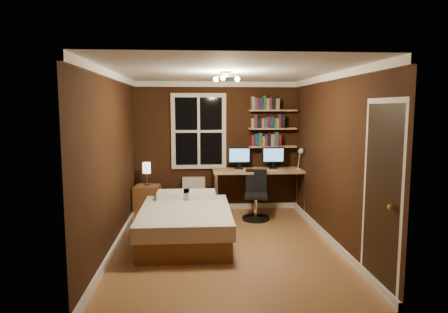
{
  "coord_description": "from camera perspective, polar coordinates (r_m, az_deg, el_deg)",
  "views": [
    {
      "loc": [
        -0.43,
        -5.67,
        2.01
      ],
      "look_at": [
        0.02,
        0.45,
        1.25
      ],
      "focal_mm": 32.0,
      "sensor_mm": 36.0,
      "label": 1
    }
  ],
  "objects": [
    {
      "name": "monitor_left",
      "position": [
        7.62,
        2.19,
        -0.24
      ],
      "size": [
        0.43,
        0.12,
        0.41
      ],
      "primitive_type": null,
      "color": "black",
      "rests_on": "desk"
    },
    {
      "name": "office_chair",
      "position": [
        7.25,
        4.58,
        -6.41
      ],
      "size": [
        0.49,
        0.49,
        0.89
      ],
      "rotation": [
        0.0,
        0.0,
        -0.17
      ],
      "color": "black",
      "rests_on": "ground"
    },
    {
      "name": "monitor_right",
      "position": [
        7.72,
        7.06,
        -0.19
      ],
      "size": [
        0.43,
        0.12,
        0.41
      ],
      "primitive_type": null,
      "color": "black",
      "rests_on": "desk"
    },
    {
      "name": "ceiling_fixture",
      "position": [
        5.6,
        0.2,
        11.04
      ],
      "size": [
        0.44,
        0.44,
        0.18
      ],
      "primitive_type": null,
      "color": "beige",
      "rests_on": "ceiling"
    },
    {
      "name": "bedside_lamp",
      "position": [
        7.57,
        -10.98,
        -2.48
      ],
      "size": [
        0.15,
        0.15,
        0.44
      ],
      "primitive_type": null,
      "color": "white",
      "rests_on": "nightstand"
    },
    {
      "name": "door_knob",
      "position": [
        4.42,
        22.7,
        -6.7
      ],
      "size": [
        0.06,
        0.06,
        0.06
      ],
      "primitive_type": "sphere",
      "color": "gold",
      "rests_on": "door"
    },
    {
      "name": "floor",
      "position": [
        6.03,
        0.11,
        -12.42
      ],
      "size": [
        4.2,
        4.2,
        0.0
      ],
      "primitive_type": "plane",
      "color": "olive",
      "rests_on": "ground"
    },
    {
      "name": "door",
      "position": [
        4.69,
        21.5,
        -5.55
      ],
      "size": [
        0.03,
        0.82,
        2.05
      ],
      "primitive_type": null,
      "color": "black",
      "rests_on": "ground"
    },
    {
      "name": "bookshelf_upper",
      "position": [
        7.8,
        6.99,
        6.55
      ],
      "size": [
        0.92,
        0.22,
        0.03
      ],
      "primitive_type": "cube",
      "color": "#AB7A53",
      "rests_on": "wall_back"
    },
    {
      "name": "books_row_upper",
      "position": [
        7.8,
        7.0,
        7.5
      ],
      "size": [
        0.54,
        0.16,
        0.23
      ],
      "primitive_type": null,
      "color": "#265937",
      "rests_on": "bookshelf_upper"
    },
    {
      "name": "wall_back",
      "position": [
        7.82,
        -1.05,
        1.46
      ],
      "size": [
        3.2,
        0.04,
        2.5
      ],
      "primitive_type": "cube",
      "color": "black",
      "rests_on": "ground"
    },
    {
      "name": "bed",
      "position": [
        6.11,
        -5.52,
        -9.53
      ],
      "size": [
        1.35,
        1.86,
        0.63
      ],
      "rotation": [
        0.0,
        0.0,
        -0.0
      ],
      "color": "brown",
      "rests_on": "ground"
    },
    {
      "name": "window",
      "position": [
        7.75,
        -3.63,
        3.62
      ],
      "size": [
        1.06,
        0.06,
        1.46
      ],
      "primitive_type": "cube",
      "color": "white",
      "rests_on": "wall_back"
    },
    {
      "name": "wall_left",
      "position": [
        5.84,
        -15.74,
        -0.69
      ],
      "size": [
        0.04,
        4.2,
        2.5
      ],
      "primitive_type": "cube",
      "color": "black",
      "rests_on": "ground"
    },
    {
      "name": "desk",
      "position": [
        7.62,
        5.05,
        -2.28
      ],
      "size": [
        1.77,
        0.66,
        0.84
      ],
      "color": "#AB7A53",
      "rests_on": "ground"
    },
    {
      "name": "wall_right",
      "position": [
        6.07,
        15.35,
        -0.4
      ],
      "size": [
        0.04,
        4.2,
        2.5
      ],
      "primitive_type": "cube",
      "color": "black",
      "rests_on": "ground"
    },
    {
      "name": "bookshelf_middle",
      "position": [
        7.81,
        6.95,
        3.98
      ],
      "size": [
        0.92,
        0.22,
        0.03
      ],
      "primitive_type": "cube",
      "color": "#AB7A53",
      "rests_on": "wall_back"
    },
    {
      "name": "bookshelf_lower",
      "position": [
        7.83,
        6.91,
        1.42
      ],
      "size": [
        0.92,
        0.22,
        0.03
      ],
      "primitive_type": "cube",
      "color": "#AB7A53",
      "rests_on": "wall_back"
    },
    {
      "name": "books_row_lower",
      "position": [
        7.82,
        6.92,
        2.37
      ],
      "size": [
        0.54,
        0.16,
        0.23
      ],
      "primitive_type": null,
      "color": "maroon",
      "rests_on": "bookshelf_lower"
    },
    {
      "name": "nightstand",
      "position": [
        7.67,
        -10.9,
        -6.14
      ],
      "size": [
        0.5,
        0.5,
        0.56
      ],
      "primitive_type": "cube",
      "rotation": [
        0.0,
        0.0,
        -0.12
      ],
      "color": "brown",
      "rests_on": "ground"
    },
    {
      "name": "radiator",
      "position": [
        7.83,
        -4.33,
        -5.37
      ],
      "size": [
        0.44,
        0.15,
        0.66
      ],
      "primitive_type": "cube",
      "color": "silver",
      "rests_on": "ground"
    },
    {
      "name": "desk_lamp",
      "position": [
        7.58,
        10.81,
        -0.28
      ],
      "size": [
        0.14,
        0.32,
        0.44
      ],
      "primitive_type": null,
      "color": "silver",
      "rests_on": "desk"
    },
    {
      "name": "books_row_middle",
      "position": [
        7.8,
        6.96,
        4.93
      ],
      "size": [
        0.66,
        0.16,
        0.23
      ],
      "primitive_type": null,
      "color": "navy",
      "rests_on": "bookshelf_middle"
    },
    {
      "name": "ceiling",
      "position": [
        5.71,
        0.12,
        11.97
      ],
      "size": [
        3.2,
        4.2,
        0.02
      ],
      "primitive_type": "cube",
      "color": "white",
      "rests_on": "wall_back"
    }
  ]
}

